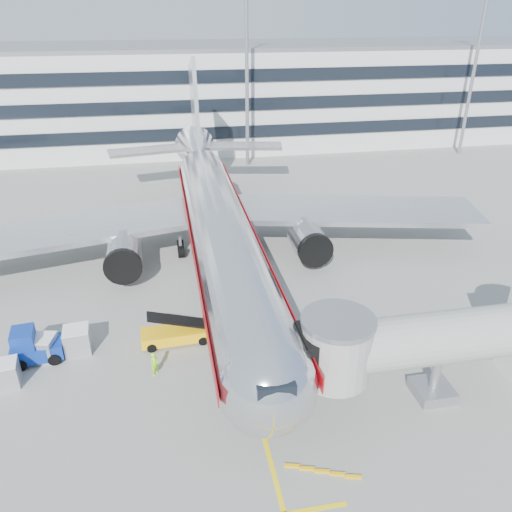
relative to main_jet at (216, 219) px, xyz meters
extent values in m
plane|color=gray|center=(0.00, -11.72, -4.23)|extent=(180.00, 180.00, 0.00)
cube|color=yellow|center=(0.00, -1.72, -4.23)|extent=(0.25, 70.00, 0.01)
cylinder|color=silver|center=(0.00, -3.72, -0.03)|extent=(5.00, 36.00, 5.00)
sphere|color=silver|center=(0.00, -21.72, -0.03)|extent=(5.00, 5.00, 5.00)
cone|color=silver|center=(0.00, 19.28, 0.57)|extent=(5.00, 10.00, 5.00)
cube|color=black|center=(0.00, -23.22, 1.09)|extent=(1.80, 1.20, 0.90)
cube|color=#B7B7BC|center=(13.00, 1.78, -0.83)|extent=(24.95, 12.07, 0.50)
cube|color=#B7B7BC|center=(-13.00, 1.78, -0.83)|extent=(24.95, 12.07, 0.50)
cylinder|color=#99999E|center=(8.00, -1.72, -2.03)|extent=(3.00, 4.20, 3.00)
cylinder|color=#99999E|center=(-8.00, -1.72, -2.03)|extent=(3.00, 4.20, 3.00)
cylinder|color=black|center=(8.00, -3.72, -2.03)|extent=(3.10, 0.50, 3.10)
cylinder|color=black|center=(-8.00, -3.72, -2.03)|extent=(3.10, 0.50, 3.10)
cube|color=#B7B7BC|center=(0.00, 19.78, 4.97)|extent=(0.45, 9.39, 13.72)
cube|color=#B7B7BC|center=(5.50, 20.28, 1.17)|extent=(10.41, 4.94, 0.35)
cube|color=#B7B7BC|center=(-5.50, 20.28, 1.17)|extent=(10.41, 4.94, 0.35)
cylinder|color=gray|center=(0.00, -19.72, -3.33)|extent=(0.24, 0.24, 1.80)
cylinder|color=black|center=(0.00, -19.72, -3.78)|extent=(0.35, 0.90, 0.90)
cylinder|color=gray|center=(3.20, 2.28, -3.23)|extent=(0.30, 0.30, 2.00)
cylinder|color=gray|center=(-3.20, 2.28, -3.23)|extent=(0.30, 0.30, 2.00)
cube|color=#9F0B10|center=(2.52, -3.72, 0.27)|extent=(0.06, 38.00, 0.90)
cube|color=#9F0B10|center=(-2.52, -3.72, 0.27)|extent=(0.06, 38.00, 0.90)
cylinder|color=#A8A8A3|center=(10.50, -19.72, -0.03)|extent=(13.00, 3.00, 3.00)
cylinder|color=#A8A8A3|center=(4.20, -19.72, -0.03)|extent=(3.80, 3.80, 3.40)
cylinder|color=gray|center=(4.20, -19.72, 1.87)|extent=(4.00, 4.00, 0.30)
cube|color=black|center=(2.90, -19.72, -0.03)|extent=(1.40, 2.60, 2.60)
cylinder|color=gray|center=(10.50, -19.72, -2.63)|extent=(0.56, 0.56, 3.20)
cube|color=gray|center=(10.50, -19.72, -3.88)|extent=(2.20, 2.20, 0.70)
cylinder|color=black|center=(9.60, -19.72, -3.88)|extent=(0.35, 0.70, 0.70)
cylinder|color=black|center=(11.40, -19.72, -3.88)|extent=(0.35, 0.70, 0.70)
cube|color=silver|center=(0.00, 46.28, 3.27)|extent=(150.00, 24.00, 15.00)
cube|color=black|center=(0.00, 34.18, -0.23)|extent=(150.00, 0.30, 1.80)
cube|color=black|center=(0.00, 34.18, 3.77)|extent=(150.00, 0.30, 1.80)
cube|color=black|center=(0.00, 34.18, 7.77)|extent=(150.00, 0.30, 1.80)
cube|color=gray|center=(0.00, 46.28, 11.07)|extent=(150.00, 24.00, 0.60)
cylinder|color=gray|center=(8.00, 30.28, 8.27)|extent=(0.50, 0.50, 25.00)
cylinder|color=gray|center=(42.00, 30.28, 8.27)|extent=(0.50, 0.50, 25.00)
cube|color=#FFB80A|center=(-4.23, -11.49, -3.64)|extent=(4.84, 1.95, 0.76)
cube|color=black|center=(-4.23, -11.49, -2.66)|extent=(5.06, 1.42, 1.66)
cylinder|color=black|center=(-6.00, -10.82, -3.91)|extent=(0.66, 0.33, 0.65)
cylinder|color=black|center=(-5.93, -12.33, -3.91)|extent=(0.66, 0.33, 0.65)
cylinder|color=black|center=(-2.53, -10.66, -3.91)|extent=(0.66, 0.33, 0.65)
cylinder|color=black|center=(-2.46, -12.17, -3.91)|extent=(0.66, 0.33, 0.65)
cube|color=navy|center=(-13.21, -11.78, -3.50)|extent=(3.36, 2.15, 1.02)
cube|color=navy|center=(-13.89, -11.85, -2.47)|extent=(1.54, 1.84, 1.25)
cube|color=black|center=(-13.89, -11.85, -2.07)|extent=(1.40, 1.61, 0.11)
cylinder|color=black|center=(-14.32, -11.04, -3.84)|extent=(0.83, 0.43, 0.80)
cylinder|color=black|center=(-14.13, -12.73, -3.84)|extent=(0.83, 0.43, 0.80)
cylinder|color=black|center=(-12.28, -10.82, -3.84)|extent=(0.83, 0.43, 0.80)
cylinder|color=black|center=(-12.10, -12.51, -3.84)|extent=(0.83, 0.43, 0.80)
cube|color=#B7B9BE|center=(-12.85, -11.74, -3.43)|extent=(1.84, 1.84, 1.60)
cube|color=white|center=(-12.85, -11.74, -2.61)|extent=(1.84, 1.84, 0.06)
cube|color=#B7B9BE|center=(-14.63, -14.00, -3.46)|extent=(1.70, 1.70, 1.56)
cube|color=white|center=(-14.63, -14.00, -2.66)|extent=(1.70, 1.70, 0.06)
cube|color=#B7B9BE|center=(-10.76, -11.32, -3.38)|extent=(1.78, 1.78, 1.71)
cube|color=white|center=(-10.76, -11.32, -2.51)|extent=(1.78, 1.78, 0.06)
imported|color=#9CFD1A|center=(-5.70, -14.76, -3.41)|extent=(0.70, 0.70, 1.64)
camera|label=1|loc=(-4.09, -40.33, 16.53)|focal=35.00mm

